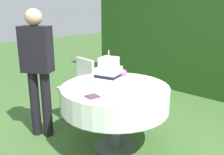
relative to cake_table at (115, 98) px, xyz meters
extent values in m
plane|color=#3D602D|center=(0.00, 0.00, -0.62)|extent=(20.00, 20.00, 0.00)
cube|color=#234C19|center=(0.00, 2.57, 0.58)|extent=(5.22, 0.45, 2.41)
cylinder|color=#4C4C51|center=(0.00, 0.00, -0.61)|extent=(0.52, 0.52, 0.02)
cylinder|color=#4C4C51|center=(0.00, 0.00, -0.26)|extent=(0.13, 0.13, 0.73)
cylinder|color=olive|center=(0.00, 0.00, 0.12)|extent=(1.18, 1.18, 0.03)
cylinder|color=white|center=(0.00, 0.00, 0.00)|extent=(1.21, 1.21, 0.26)
cube|color=white|center=(-0.05, -0.05, 0.19)|extent=(0.37, 0.37, 0.11)
cube|color=white|center=(-0.05, -0.05, 0.30)|extent=(0.28, 0.28, 0.11)
cube|color=black|center=(-0.05, -0.05, 0.26)|extent=(0.29, 0.29, 0.03)
cube|color=white|center=(-0.05, -0.05, 0.41)|extent=(0.21, 0.21, 0.11)
sphere|color=#C6599E|center=(0.03, 0.09, 0.27)|extent=(0.09, 0.09, 0.09)
cylinder|color=silver|center=(-0.05, -0.05, 0.50)|extent=(0.01, 0.01, 0.08)
cylinder|color=white|center=(-0.22, 0.42, 0.14)|extent=(0.14, 0.14, 0.01)
cylinder|color=white|center=(0.49, 0.03, 0.14)|extent=(0.12, 0.12, 0.01)
cylinder|color=white|center=(0.32, -0.13, 0.14)|extent=(0.12, 0.12, 0.01)
cylinder|color=white|center=(0.32, 0.03, 0.14)|extent=(0.12, 0.12, 0.01)
cube|color=#4C2D47|center=(0.07, -0.41, 0.14)|extent=(0.14, 0.14, 0.01)
cylinder|color=white|center=(-1.12, 0.03, -0.40)|extent=(0.03, 0.03, 0.45)
cylinder|color=white|center=(-0.80, 0.00, -0.40)|extent=(0.03, 0.03, 0.45)
cylinder|color=white|center=(-1.09, 0.35, -0.40)|extent=(0.03, 0.03, 0.45)
cylinder|color=white|center=(-0.77, 0.31, -0.40)|extent=(0.03, 0.03, 0.45)
cube|color=white|center=(-0.94, 0.17, -0.15)|extent=(0.44, 0.44, 0.04)
cube|color=white|center=(-0.92, 0.35, 0.07)|extent=(0.40, 0.08, 0.40)
cylinder|color=black|center=(-0.96, -0.47, -0.20)|extent=(0.12, 0.12, 0.85)
cylinder|color=black|center=(-0.82, -0.39, -0.20)|extent=(0.12, 0.12, 0.85)
cube|color=black|center=(-0.89, -0.43, 0.50)|extent=(0.41, 0.36, 0.55)
sphere|color=tan|center=(-0.89, -0.43, 0.88)|extent=(0.20, 0.20, 0.20)
camera|label=1|loc=(1.77, -1.94, 0.99)|focal=39.61mm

